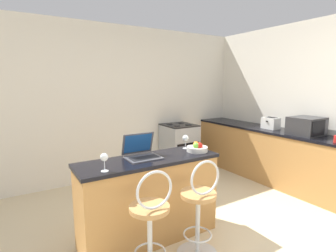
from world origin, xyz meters
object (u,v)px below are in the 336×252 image
Objects in this scene: fruit_bowl at (197,148)px; wine_glass_tall at (104,158)px; bar_stool_near at (151,228)px; toaster at (271,123)px; stove_range at (179,148)px; microwave at (307,126)px; laptop at (141,151)px; bar_stool_far at (199,212)px; wine_glass_short at (186,139)px.

wine_glass_tall is (-1.10, -0.11, 0.08)m from fruit_bowl.
bar_stool_near is 3.80× the size of toaster.
toaster is 1.66m from stove_range.
microwave is 0.51× the size of stove_range.
microwave is 1.96m from fruit_bowl.
laptop is at bearing -171.47° from toaster.
wine_glass_tall is (-3.06, -0.01, -0.01)m from microwave.
microwave reaches higher than toaster.
wine_glass_tall is at bearing -138.09° from stove_range.
bar_stool_far is 2.80× the size of laptop.
stove_range is 5.51× the size of wine_glass_short.
microwave is 3.06m from wine_glass_tall.
fruit_bowl reaches higher than bar_stool_near.
laptop is at bearing 26.81° from wine_glass_tall.
fruit_bowl is 0.20m from wine_glass_short.
fruit_bowl is 1.11m from wine_glass_tall.
microwave reaches higher than laptop.
bar_stool_near is 1.00× the size of bar_stool_far.
wine_glass_tall reaches higher than stove_range.
laptop is 0.39× the size of stove_range.
wine_glass_short is at bearing 4.40° from laptop.
bar_stool_far is (0.51, 0.00, 0.00)m from bar_stool_near.
wine_glass_tall is (-1.07, -0.28, 0.00)m from wine_glass_short.
wine_glass_short is (-0.93, -1.51, 0.56)m from stove_range.
wine_glass_short is at bearing 38.59° from bar_stool_near.
toaster is 1.58× the size of wine_glass_short.
bar_stool_near is 5.95× the size of wine_glass_tall.
toaster is (2.29, 0.99, 0.53)m from bar_stool_far.
microwave is 2.79× the size of wine_glass_short.
bar_stool_far is at bearing -170.75° from microwave.
laptop is 1.36× the size of toaster.
laptop is 2.24m from stove_range.
toaster is 0.29× the size of stove_range.
fruit_bowl is at bearing 54.70° from bar_stool_far.
bar_stool_near is at bearing -109.48° from laptop.
wine_glass_tall is at bearing -174.50° from fruit_bowl.
laptop is at bearing -175.60° from wine_glass_short.
bar_stool_far is 6.02× the size of wine_glass_short.
stove_range is 5.45× the size of wine_glass_tall.
fruit_bowl is 1.44× the size of wine_glass_tall.
wine_glass_tall is (-2.00, -1.79, 0.56)m from stove_range.
microwave is at bearing -2.85° from fruit_bowl.
toaster is (2.80, 0.99, 0.53)m from bar_stool_near.
laptop is at bearing 168.33° from fruit_bowl.
stove_range is at bearing 58.33° from wine_glass_short.
bar_stool_near is 0.51m from bar_stool_far.
laptop reaches higher than wine_glass_short.
wine_glass_short is at bearing 14.85° from wine_glass_tall.
laptop is 2.62m from toaster.
wine_glass_tall is (-3.05, -0.62, 0.02)m from toaster.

